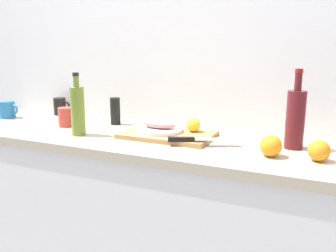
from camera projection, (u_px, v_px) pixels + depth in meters
back_wall at (162, 56)px, 1.90m from camera, size 3.20×0.05×2.50m
kitchen_counter at (135, 220)px, 1.79m from camera, size 2.00×0.60×0.90m
cutting_board at (168, 135)px, 1.63m from camera, size 0.41×0.26×0.02m
white_plate at (159, 130)px, 1.64m from camera, size 0.22×0.22×0.01m
fish_fillet at (159, 124)px, 1.64m from camera, size 0.16×0.07×0.04m
chef_knife at (194, 139)px, 1.47m from camera, size 0.28×0.14×0.02m
lemon_0 at (193, 125)px, 1.63m from camera, size 0.06×0.06×0.06m
olive_oil_bottle at (78, 110)px, 1.64m from camera, size 0.06×0.06×0.29m
wine_bottle at (295, 118)px, 1.42m from camera, size 0.07×0.07×0.32m
coffee_mug_0 at (7, 110)px, 2.05m from camera, size 0.13×0.09×0.10m
coffee_mug_1 at (60, 106)px, 2.14m from camera, size 0.11×0.07×0.10m
coffee_mug_2 at (66, 117)px, 1.82m from camera, size 0.11×0.07×0.10m
orange_0 at (271, 146)px, 1.33m from camera, size 0.08×0.08×0.08m
orange_1 at (319, 151)px, 1.28m from camera, size 0.08×0.08×0.08m
pepper_mill at (115, 111)px, 1.87m from camera, size 0.05×0.05×0.14m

